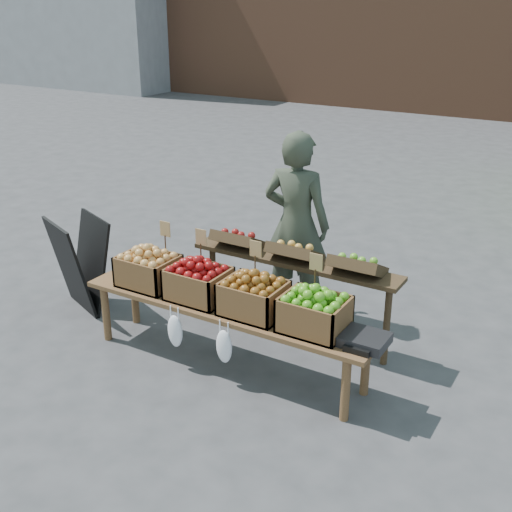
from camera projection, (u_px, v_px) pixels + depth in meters
The scene contains 10 objects.
ground at pixel (158, 318), 6.42m from camera, with size 80.00×80.00×0.00m, color #3E3E40.
vendor at pixel (296, 225), 6.25m from camera, with size 0.67×0.44×1.85m, color #343B2D.
chalkboard_sign at pixel (80, 264), 6.46m from camera, with size 0.64×0.35×0.97m, color black, non-canonical shape.
back_table at pixel (294, 287), 5.86m from camera, with size 2.10×0.44×1.04m, color #382918, non-canonical shape.
display_bench at pixel (226, 336), 5.51m from camera, with size 2.70×0.56×0.57m, color brown, non-canonical shape.
crate_golden_apples at pixel (148, 271), 5.74m from camera, with size 0.50×0.40×0.28m, color gold, non-canonical shape.
crate_russet_pears at pixel (198, 284), 5.48m from camera, with size 0.50×0.40×0.28m, color #6C080B, non-canonical shape.
crate_red_apples at pixel (253, 298), 5.22m from camera, with size 0.50×0.40×0.28m, color brown, non-canonical shape.
crate_green_apples at pixel (314, 314), 4.95m from camera, with size 0.50×0.40×0.28m, color #469421, non-canonical shape.
weighing_scale at pixel (365, 340), 4.79m from camera, with size 0.34×0.30×0.08m, color black.
Camera 1 is at (3.78, -4.39, 3.00)m, focal length 45.00 mm.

